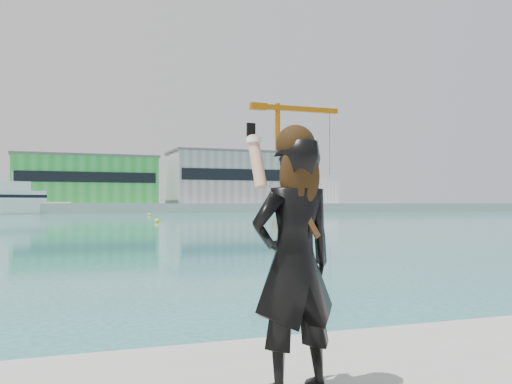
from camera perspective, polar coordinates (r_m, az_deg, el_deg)
far_quay at (r=133.84m, az=-20.23°, el=-1.50°), size 320.00×40.00×2.00m
warehouse_green at (r=132.21m, az=-16.74°, el=1.19°), size 30.60×16.36×10.50m
warehouse_grey_right at (r=138.13m, az=-3.37°, el=1.46°), size 25.50×15.35×12.50m
ancillary_shed at (r=144.27m, az=5.24°, el=0.06°), size 12.00×10.00×6.00m
dock_crane at (r=137.56m, az=2.66°, el=4.31°), size 23.00×4.00×24.00m
flagpole_right at (r=127.00m, az=-10.17°, el=0.93°), size 1.28×0.16×8.00m
motor_yacht at (r=114.91m, az=-22.57°, el=-0.94°), size 17.47×11.15×7.93m
buoy_near at (r=60.57m, az=-9.89°, el=-3.02°), size 0.50×0.50×0.50m
buoy_extra at (r=94.61m, az=-10.62°, el=-2.33°), size 0.50×0.50×0.50m
woman at (r=3.71m, az=3.83°, el=-6.30°), size 0.65×0.47×1.75m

